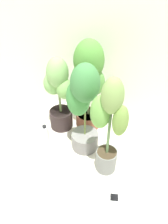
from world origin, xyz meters
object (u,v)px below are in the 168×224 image
object	(u,v)px
potted_plant_back_center	(89,79)
hygrometer_box	(114,198)
potted_plant_front_right	(108,125)
nutrient_bottle	(46,135)
potted_plant_center	(83,104)
potted_plant_back_left	(59,93)

from	to	relation	value
potted_plant_back_center	hygrometer_box	xyz separation A→B (m)	(0.43, -0.84, -0.60)
potted_plant_front_right	nutrient_bottle	size ratio (longest dim) A/B	3.96
potted_plant_center	potted_plant_back_left	distance (m)	0.41
potted_plant_back_left	hygrometer_box	bearing A→B (deg)	-46.61
potted_plant_front_right	potted_plant_back_left	size ratio (longest dim) A/B	1.14
potted_plant_center	hygrometer_box	xyz separation A→B (m)	(0.40, -0.52, -0.52)
potted_plant_front_right	potted_plant_back_center	distance (m)	0.62
potted_plant_back_left	hygrometer_box	xyz separation A→B (m)	(0.72, -0.76, -0.44)
potted_plant_front_right	hygrometer_box	size ratio (longest dim) A/B	10.72
potted_plant_back_center	hygrometer_box	bearing A→B (deg)	-63.25
potted_plant_front_right	potted_plant_back_left	xyz separation A→B (m)	(-0.58, 0.46, -0.09)
potted_plant_front_right	potted_plant_back_center	size ratio (longest dim) A/B	0.96
potted_plant_front_right	hygrometer_box	world-z (taller)	potted_plant_front_right
potted_plant_center	potted_plant_back_center	size ratio (longest dim) A/B	0.93
potted_plant_back_center	nutrient_bottle	size ratio (longest dim) A/B	4.14
potted_plant_center	potted_plant_front_right	world-z (taller)	potted_plant_front_right
potted_plant_center	nutrient_bottle	world-z (taller)	potted_plant_center
potted_plant_back_left	hygrometer_box	world-z (taller)	potted_plant_back_left
potted_plant_back_left	potted_plant_front_right	bearing A→B (deg)	-38.26
potted_plant_back_center	potted_plant_back_left	world-z (taller)	potted_plant_back_center
hygrometer_box	potted_plant_back_left	bearing A→B (deg)	35.73
potted_plant_back_center	potted_plant_back_left	size ratio (longest dim) A/B	1.19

